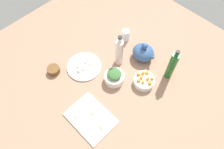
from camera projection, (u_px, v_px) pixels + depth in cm
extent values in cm
cube|color=#966F58|center=(112.00, 79.00, 145.40)|extent=(190.00, 190.00, 3.00)
cube|color=silver|center=(91.00, 118.00, 128.90)|extent=(28.78, 21.67, 1.00)
cylinder|color=white|center=(84.00, 67.00, 148.32)|extent=(24.31, 24.31, 1.20)
cylinder|color=white|center=(114.00, 78.00, 140.71)|extent=(13.49, 13.49, 6.31)
cylinder|color=white|center=(144.00, 81.00, 140.02)|extent=(14.03, 14.03, 5.07)
cylinder|color=brown|center=(54.00, 70.00, 145.19)|extent=(8.62, 8.62, 4.08)
ellipsoid|color=#315281|center=(143.00, 52.00, 148.73)|extent=(15.93, 14.71, 10.86)
sphere|color=#264889|center=(145.00, 46.00, 142.53)|extent=(4.46, 4.46, 4.46)
cylinder|color=#315281|center=(151.00, 57.00, 145.13)|extent=(5.38, 2.00, 3.93)
cylinder|color=silver|center=(119.00, 53.00, 141.64)|extent=(5.46, 5.46, 22.21)
cylinder|color=silver|center=(120.00, 40.00, 130.40)|extent=(2.46, 2.46, 3.95)
cylinder|color=black|center=(120.00, 37.00, 128.18)|extent=(2.73, 2.73, 1.20)
cylinder|color=#1C5C22|center=(172.00, 66.00, 134.97)|extent=(5.15, 5.15, 23.98)
cylinder|color=#1C5C22|center=(177.00, 54.00, 123.59)|extent=(2.32, 2.32, 2.52)
cylinder|color=black|center=(178.00, 52.00, 121.99)|extent=(2.57, 2.57, 1.20)
cylinder|color=white|center=(126.00, 35.00, 158.02)|extent=(5.94, 5.94, 9.32)
cube|color=orange|center=(148.00, 79.00, 136.99)|extent=(2.10, 2.10, 1.80)
cube|color=orange|center=(152.00, 78.00, 137.23)|extent=(2.54, 2.54, 1.80)
cube|color=orange|center=(143.00, 82.00, 135.78)|extent=(2.39, 2.39, 1.80)
cube|color=orange|center=(139.00, 80.00, 136.35)|extent=(2.49, 2.49, 1.80)
cube|color=orange|center=(143.00, 73.00, 139.26)|extent=(2.07, 2.07, 1.80)
cube|color=orange|center=(138.00, 74.00, 138.84)|extent=(2.32, 2.32, 1.80)
cube|color=orange|center=(147.00, 73.00, 139.48)|extent=(2.51, 2.51, 1.80)
cube|color=orange|center=(150.00, 83.00, 135.33)|extent=(2.52, 2.52, 1.80)
cube|color=orange|center=(141.00, 77.00, 137.64)|extent=(2.41, 2.41, 1.80)
ellipsoid|color=#366330|center=(114.00, 74.00, 136.49)|extent=(13.51, 13.38, 3.51)
cube|color=white|center=(91.00, 63.00, 147.80)|extent=(2.41, 2.41, 2.20)
cube|color=silver|center=(78.00, 66.00, 146.54)|extent=(2.59, 2.59, 2.20)
cube|color=white|center=(84.00, 68.00, 145.62)|extent=(2.34, 2.34, 2.20)
cube|color=white|center=(79.00, 70.00, 144.72)|extent=(2.49, 2.49, 2.20)
cube|color=white|center=(81.00, 61.00, 148.56)|extent=(3.03, 3.03, 2.20)
cube|color=white|center=(86.00, 60.00, 148.97)|extent=(2.64, 2.64, 2.20)
pyramid|color=beige|center=(102.00, 126.00, 124.76)|extent=(6.49, 6.44, 2.27)
pyramid|color=beige|center=(93.00, 112.00, 129.20)|extent=(6.14, 5.92, 2.06)
pyramid|color=beige|center=(75.00, 115.00, 128.10)|extent=(5.22, 4.68, 2.19)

